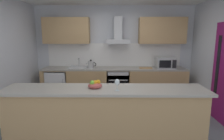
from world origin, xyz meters
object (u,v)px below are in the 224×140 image
at_px(chopping_board, 146,68).
at_px(sink, 78,67).
at_px(kettle, 91,64).
at_px(wine_glass, 117,83).
at_px(microwave, 166,63).
at_px(oven, 118,84).
at_px(range_hood, 118,35).
at_px(refrigerator, 58,85).
at_px(fruit_bowl, 95,85).

bearing_deg(chopping_board, sink, 178.92).
distance_m(kettle, wine_glass, 2.39).
xyz_separation_m(microwave, sink, (-2.37, 0.04, -0.12)).
relative_size(oven, kettle, 2.77).
bearing_deg(microwave, chopping_board, 179.55).
relative_size(range_hood, wine_glass, 4.05).
relative_size(refrigerator, wine_glass, 4.78).
bearing_deg(sink, microwave, -0.94).
bearing_deg(fruit_bowl, oven, 79.49).
bearing_deg(fruit_bowl, range_hood, 80.07).
bearing_deg(oven, kettle, -177.37).
distance_m(refrigerator, chopping_board, 2.46).
height_order(refrigerator, wine_glass, wine_glass).
xyz_separation_m(oven, fruit_bowl, (-0.40, -2.18, 0.55)).
distance_m(microwave, kettle, 2.02).
relative_size(kettle, range_hood, 0.40).
height_order(sink, chopping_board, sink).
bearing_deg(wine_glass, microwave, 59.72).
distance_m(sink, range_hood, 1.39).
bearing_deg(refrigerator, oven, 0.09).
xyz_separation_m(sink, fruit_bowl, (0.68, -2.19, 0.08)).
bearing_deg(sink, kettle, -7.25).
distance_m(oven, refrigerator, 1.66).
xyz_separation_m(microwave, range_hood, (-1.29, 0.16, 0.74)).
height_order(microwave, kettle, microwave).
height_order(microwave, range_hood, range_hood).
relative_size(microwave, chopping_board, 1.47).
bearing_deg(range_hood, microwave, -6.98).
height_order(refrigerator, fruit_bowl, fruit_bowl).
relative_size(microwave, range_hood, 0.69).
height_order(sink, wine_glass, sink).
bearing_deg(refrigerator, microwave, -0.49).
bearing_deg(range_hood, oven, -90.00).
bearing_deg(fruit_bowl, wine_glass, -22.71).
bearing_deg(chopping_board, range_hood, 168.51).
relative_size(wine_glass, fruit_bowl, 0.81).
distance_m(microwave, sink, 2.37).
bearing_deg(fruit_bowl, kettle, 98.76).
bearing_deg(oven, sink, 179.42).
bearing_deg(refrigerator, wine_glass, -55.28).
bearing_deg(microwave, oven, 178.76).
distance_m(kettle, chopping_board, 1.49).
xyz_separation_m(refrigerator, wine_glass, (1.61, -2.32, 0.66)).
xyz_separation_m(oven, kettle, (-0.73, -0.03, 0.55)).
bearing_deg(wine_glass, range_hood, 88.72).
xyz_separation_m(refrigerator, kettle, (0.93, -0.03, 0.58)).
bearing_deg(fruit_bowl, sink, 107.31).
relative_size(fruit_bowl, chopping_board, 0.65).
relative_size(wine_glass, chopping_board, 0.52).
height_order(kettle, wine_glass, wine_glass).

